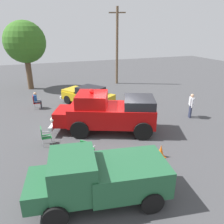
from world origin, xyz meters
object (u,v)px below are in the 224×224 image
Objects in this scene: spectator_seated at (37,100)px; lawn_chair_near_truck at (35,101)px; traffic_cone at (161,151)px; parked_pickup at (99,177)px; classic_hot_rod at (87,95)px; oak_tree_left at (25,42)px; lawn_chair_spare at (87,148)px; utility_pole at (117,46)px; lawn_chair_by_car at (44,135)px; spectator_standing at (191,104)px; vintage_fire_truck at (108,112)px.

lawn_chair_near_truck is at bearing 177.16° from spectator_seated.
spectator_seated is at bearing 119.60° from traffic_cone.
classic_hot_rod is at bearing 77.87° from parked_pickup.
lawn_chair_near_truck is 0.16× the size of oak_tree_left.
classic_hot_rod is 0.71× the size of oak_tree_left.
traffic_cone is at bearing -59.80° from lawn_chair_near_truck.
spectator_seated is at bearing 102.73° from lawn_chair_spare.
utility_pole is (6.87, 13.56, 3.48)m from lawn_chair_spare.
utility_pole is (8.62, 11.47, 3.48)m from lawn_chair_by_car.
oak_tree_left is (-10.14, 11.90, 3.55)m from spectator_standing.
oak_tree_left reaches higher than lawn_chair_by_car.
classic_hot_rod is at bearing 75.28° from lawn_chair_spare.
spectator_standing is at bearing 2.79° from lawn_chair_by_car.
lawn_chair_by_car is 6.02m from spectator_seated.
lawn_chair_spare is (-1.95, -2.52, -0.61)m from vintage_fire_truck.
classic_hot_rod is at bearing -129.84° from utility_pole.
classic_hot_rod is at bearing -4.93° from lawn_chair_near_truck.
spectator_seated reaches higher than lawn_chair_spare.
utility_pole is at bearing 76.47° from traffic_cone.
parked_pickup is 0.77× the size of oak_tree_left.
utility_pole reaches higher than lawn_chair_near_truck.
lawn_chair_near_truck is 0.17m from spectator_seated.
lawn_chair_near_truck and lawn_chair_by_car have the same top height.
utility_pole reaches higher than parked_pickup.
lawn_chair_spare is at bearing -76.41° from lawn_chair_near_truck.
classic_hot_rod is (0.09, 5.25, -0.45)m from vintage_fire_truck.
traffic_cone is (5.10, -3.12, -0.28)m from lawn_chair_by_car.
lawn_chair_near_truck is 0.13× the size of utility_pole.
parked_pickup is 4.93× the size of lawn_chair_by_car.
spectator_seated is at bearing -86.85° from oak_tree_left.
classic_hot_rod is at bearing -57.76° from oak_tree_left.
classic_hot_rod is at bearing 98.53° from traffic_cone.
utility_pole is (4.92, 11.04, 2.87)m from vintage_fire_truck.
classic_hot_rod is 4.02m from lawn_chair_near_truck.
lawn_chair_near_truck is 8.35m from lawn_chair_spare.
oak_tree_left is at bearing 174.30° from utility_pole.
parked_pickup is at bearing -102.13° from classic_hot_rod.
lawn_chair_near_truck is at bearing 92.07° from lawn_chair_by_car.
lawn_chair_by_car is at bearing -87.98° from oak_tree_left.
utility_pole reaches higher than traffic_cone.
vintage_fire_truck is 0.97× the size of oak_tree_left.
oak_tree_left is (-1.98, 17.13, 3.52)m from parked_pickup.
utility_pole is at bearing 50.16° from classic_hot_rod.
lawn_chair_by_car is (-3.69, -0.44, -0.61)m from vintage_fire_truck.
vintage_fire_truck is 3.92m from traffic_cone.
lawn_chair_near_truck and lawn_chair_spare have the same top height.
spectator_standing reaches higher than lawn_chair_spare.
parked_pickup is at bearing -80.72° from lawn_chair_near_truck.
spectator_seated is at bearing -2.84° from lawn_chair_near_truck.
lawn_chair_by_car and lawn_chair_spare have the same top height.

